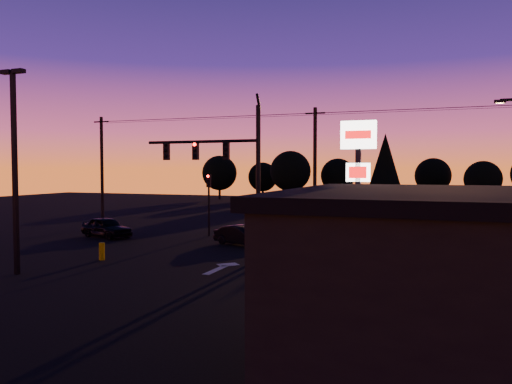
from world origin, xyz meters
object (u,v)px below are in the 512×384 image
parking_lot_light (15,157)px  bollard (102,251)px  pylon_sign (358,165)px  traffic_signal_mast (230,165)px  car_left (106,227)px  suv_parked (414,286)px  car_mid (241,235)px  secondary_signal (209,196)px

parking_lot_light → bollard: (1.36, 4.21, -4.82)m
pylon_sign → traffic_signal_mast: bearing=160.6°
car_left → suv_parked: (20.88, -10.76, 0.06)m
car_left → car_mid: bearing=-72.1°
car_mid → suv_parked: bearing=-114.5°
secondary_signal → car_left: 7.37m
car_left → suv_parked: bearing=-99.7°
secondary_signal → parking_lot_light: 14.90m
traffic_signal_mast → bollard: traffic_signal_mast is taller
car_left → car_mid: (10.06, 0.05, -0.10)m
parking_lot_light → suv_parked: size_ratio=1.66×
secondary_signal → parking_lot_light: bearing=-99.8°
car_mid → parking_lot_light: bearing=171.9°
pylon_sign → car_left: size_ratio=1.64×
suv_parked → pylon_sign: bearing=118.2°
parking_lot_light → pylon_sign: 15.19m
secondary_signal → car_mid: 5.32m
traffic_signal_mast → pylon_sign: (7.10, -2.49, -0.02)m
car_left → car_mid: 10.06m
secondary_signal → parking_lot_light: size_ratio=0.48×
car_mid → car_left: bearing=110.8°
car_mid → suv_parked: (10.83, -10.81, 0.15)m
traffic_signal_mast → bollard: 8.02m
pylon_sign → suv_parked: pylon_sign is taller
secondary_signal → pylon_sign: 15.75m
parking_lot_light → pylon_sign: parking_lot_light is taller
bollard → car_mid: 8.71m
parking_lot_light → bollard: 6.54m
traffic_signal_mast → parking_lot_light: parking_lot_light is taller
secondary_signal → suv_parked: 20.22m
bollard → car_mid: size_ratio=0.24×
traffic_signal_mast → car_mid: 6.30m
car_left → car_mid: size_ratio=1.12×
parking_lot_light → bollard: bearing=72.1°
traffic_signal_mast → pylon_sign: bearing=-19.4°
secondary_signal → car_mid: (3.73, -3.06, -2.25)m
pylon_sign → car_left: 20.02m
bollard → car_mid: bearing=56.0°
car_mid → traffic_signal_mast: bearing=-144.7°
secondary_signal → pylon_sign: pylon_sign is taller
pylon_sign → bollard: bearing=-178.7°
secondary_signal → pylon_sign: (12.00, -9.99, 2.05)m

